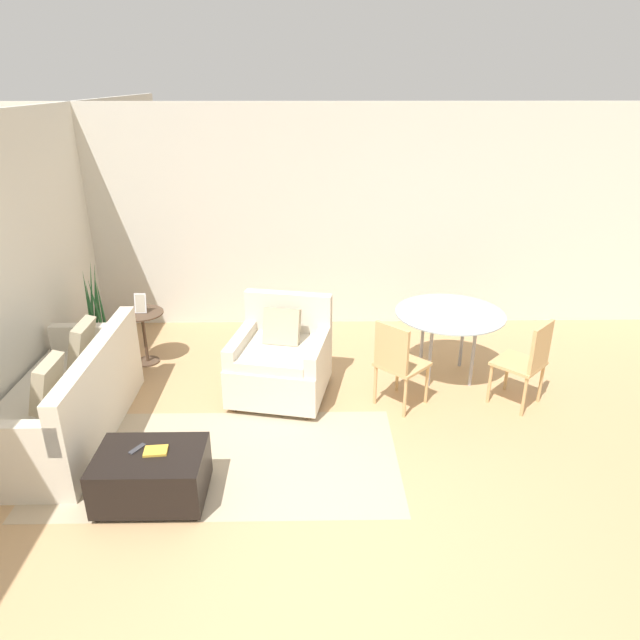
# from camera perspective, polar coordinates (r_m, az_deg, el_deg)

# --- Properties ---
(ground_plane) EXTENTS (20.00, 20.00, 0.00)m
(ground_plane) POSITION_cam_1_polar(r_m,az_deg,el_deg) (4.35, -0.98, -20.50)
(ground_plane) COLOR tan
(wall_back) EXTENTS (12.00, 0.06, 2.75)m
(wall_back) POSITION_cam_1_polar(r_m,az_deg,el_deg) (7.19, -1.09, 10.04)
(wall_back) COLOR beige
(wall_back) RESTS_ON ground_plane
(area_rug) EXTENTS (2.99, 1.48, 0.01)m
(area_rug) POSITION_cam_1_polar(r_m,az_deg,el_deg) (5.06, -9.78, -13.61)
(area_rug) COLOR tan
(area_rug) RESTS_ON ground_plane
(couch) EXTENTS (0.89, 1.91, 0.91)m
(couch) POSITION_cam_1_polar(r_m,az_deg,el_deg) (5.63, -23.97, -7.70)
(couch) COLOR beige
(couch) RESTS_ON ground_plane
(armchair) EXTENTS (1.07, 1.08, 0.97)m
(armchair) POSITION_cam_1_polar(r_m,az_deg,el_deg) (5.76, -3.93, -4.08)
(armchair) COLOR beige
(armchair) RESTS_ON ground_plane
(ottoman) EXTENTS (0.81, 0.58, 0.41)m
(ottoman) POSITION_cam_1_polar(r_m,az_deg,el_deg) (4.65, -16.49, -14.59)
(ottoman) COLOR black
(ottoman) RESTS_ON ground_plane
(book_stack) EXTENTS (0.18, 0.14, 0.02)m
(book_stack) POSITION_cam_1_polar(r_m,az_deg,el_deg) (4.55, -16.11, -12.46)
(book_stack) COLOR gold
(book_stack) RESTS_ON ottoman
(tv_remote_primary) EXTENTS (0.11, 0.14, 0.01)m
(tv_remote_primary) POSITION_cam_1_polar(r_m,az_deg,el_deg) (4.62, -17.81, -12.16)
(tv_remote_primary) COLOR #333338
(tv_remote_primary) RESTS_ON ottoman
(potted_plant) EXTENTS (0.39, 0.39, 1.19)m
(potted_plant) POSITION_cam_1_polar(r_m,az_deg,el_deg) (6.90, -21.06, -1.95)
(potted_plant) COLOR maroon
(potted_plant) RESTS_ON ground_plane
(side_table) EXTENTS (0.47, 0.47, 0.61)m
(side_table) POSITION_cam_1_polar(r_m,az_deg,el_deg) (6.65, -17.23, -0.71)
(side_table) COLOR #4C3828
(side_table) RESTS_ON ground_plane
(picture_frame) EXTENTS (0.13, 0.08, 0.22)m
(picture_frame) POSITION_cam_1_polar(r_m,az_deg,el_deg) (6.54, -17.53, 1.60)
(picture_frame) COLOR silver
(picture_frame) RESTS_ON side_table
(dining_table) EXTENTS (1.14, 1.14, 0.74)m
(dining_table) POSITION_cam_1_polar(r_m,az_deg,el_deg) (6.12, 12.81, 0.04)
(dining_table) COLOR #99A8AD
(dining_table) RESTS_ON ground_plane
(dining_chair_near_left) EXTENTS (0.59, 0.59, 0.90)m
(dining_chair_near_left) POSITION_cam_1_polar(r_m,az_deg,el_deg) (5.50, 7.74, -3.95)
(dining_chair_near_left) COLOR tan
(dining_chair_near_left) RESTS_ON ground_plane
(dining_chair_near_right) EXTENTS (0.59, 0.59, 0.90)m
(dining_chair_near_right) POSITION_cam_1_polar(r_m,az_deg,el_deg) (5.82, 20.10, -3.64)
(dining_chair_near_right) COLOR tan
(dining_chair_near_right) RESTS_ON ground_plane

